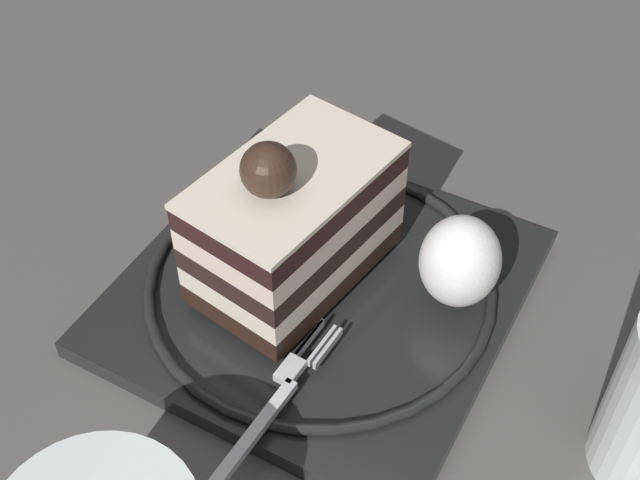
{
  "coord_description": "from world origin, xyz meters",
  "views": [
    {
      "loc": [
        -0.27,
        -0.12,
        0.37
      ],
      "look_at": [
        0.01,
        0.01,
        0.05
      ],
      "focal_mm": 47.77,
      "sensor_mm": 36.0,
      "label": 1
    }
  ],
  "objects_px": {
    "cake_slice": "(293,221)",
    "fork": "(270,409)",
    "dessert_plate": "(320,289)",
    "whipped_cream_dollop": "(460,261)"
  },
  "relations": [
    {
      "from": "cake_slice",
      "to": "fork",
      "type": "height_order",
      "value": "cake_slice"
    },
    {
      "from": "fork",
      "to": "dessert_plate",
      "type": "bearing_deg",
      "value": 10.11
    },
    {
      "from": "cake_slice",
      "to": "whipped_cream_dollop",
      "type": "height_order",
      "value": "cake_slice"
    },
    {
      "from": "dessert_plate",
      "to": "fork",
      "type": "bearing_deg",
      "value": -169.89
    },
    {
      "from": "dessert_plate",
      "to": "whipped_cream_dollop",
      "type": "height_order",
      "value": "whipped_cream_dollop"
    },
    {
      "from": "dessert_plate",
      "to": "cake_slice",
      "type": "height_order",
      "value": "cake_slice"
    },
    {
      "from": "cake_slice",
      "to": "fork",
      "type": "relative_size",
      "value": 0.98
    },
    {
      "from": "dessert_plate",
      "to": "fork",
      "type": "xyz_separation_m",
      "value": [
        -0.09,
        -0.02,
        0.01
      ]
    },
    {
      "from": "dessert_plate",
      "to": "cake_slice",
      "type": "bearing_deg",
      "value": 92.4
    },
    {
      "from": "cake_slice",
      "to": "whipped_cream_dollop",
      "type": "xyz_separation_m",
      "value": [
        0.02,
        -0.09,
        -0.01
      ]
    }
  ]
}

